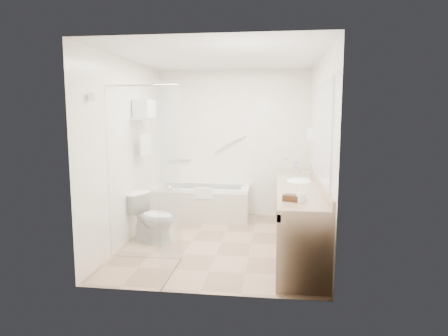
# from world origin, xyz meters

# --- Properties ---
(floor) EXTENTS (3.20, 3.20, 0.00)m
(floor) POSITION_xyz_m (0.00, 0.00, 0.00)
(floor) COLOR tan
(floor) RESTS_ON ground
(ceiling) EXTENTS (2.60, 3.20, 0.10)m
(ceiling) POSITION_xyz_m (0.00, 0.00, 2.50)
(ceiling) COLOR silver
(ceiling) RESTS_ON wall_back
(wall_back) EXTENTS (2.60, 0.10, 2.50)m
(wall_back) POSITION_xyz_m (0.00, 1.60, 1.25)
(wall_back) COLOR white
(wall_back) RESTS_ON ground
(wall_front) EXTENTS (2.60, 0.10, 2.50)m
(wall_front) POSITION_xyz_m (0.00, -1.60, 1.25)
(wall_front) COLOR white
(wall_front) RESTS_ON ground
(wall_left) EXTENTS (0.10, 3.20, 2.50)m
(wall_left) POSITION_xyz_m (-1.30, 0.00, 1.25)
(wall_left) COLOR white
(wall_left) RESTS_ON ground
(wall_right) EXTENTS (0.10, 3.20, 2.50)m
(wall_right) POSITION_xyz_m (1.30, 0.00, 1.25)
(wall_right) COLOR white
(wall_right) RESTS_ON ground
(bathtub) EXTENTS (1.60, 0.73, 0.59)m
(bathtub) POSITION_xyz_m (-0.50, 1.24, 0.28)
(bathtub) COLOR white
(bathtub) RESTS_ON floor
(grab_bar_short) EXTENTS (0.40, 0.03, 0.03)m
(grab_bar_short) POSITION_xyz_m (-0.95, 1.56, 0.95)
(grab_bar_short) COLOR silver
(grab_bar_short) RESTS_ON wall_back
(grab_bar_long) EXTENTS (0.53, 0.03, 0.33)m
(grab_bar_long) POSITION_xyz_m (-0.05, 1.56, 1.25)
(grab_bar_long) COLOR silver
(grab_bar_long) RESTS_ON wall_back
(shower_enclosure) EXTENTS (0.96, 0.91, 2.11)m
(shower_enclosure) POSITION_xyz_m (-0.63, -0.93, 1.07)
(shower_enclosure) COLOR silver
(shower_enclosure) RESTS_ON floor
(towel_shelf) EXTENTS (0.24, 0.55, 0.81)m
(towel_shelf) POSITION_xyz_m (-1.17, 0.35, 1.75)
(towel_shelf) COLOR silver
(towel_shelf) RESTS_ON wall_left
(vanity_counter) EXTENTS (0.55, 2.70, 0.95)m
(vanity_counter) POSITION_xyz_m (1.02, -0.15, 0.64)
(vanity_counter) COLOR tan
(vanity_counter) RESTS_ON floor
(sink) EXTENTS (0.40, 0.52, 0.14)m
(sink) POSITION_xyz_m (1.05, 0.25, 0.82)
(sink) COLOR white
(sink) RESTS_ON vanity_counter
(faucet) EXTENTS (0.03, 0.03, 0.14)m
(faucet) POSITION_xyz_m (1.20, 0.25, 0.93)
(faucet) COLOR silver
(faucet) RESTS_ON vanity_counter
(mirror) EXTENTS (0.02, 2.00, 1.20)m
(mirror) POSITION_xyz_m (1.29, -0.15, 1.55)
(mirror) COLOR silver
(mirror) RESTS_ON wall_right
(hairdryer_unit) EXTENTS (0.08, 0.10, 0.18)m
(hairdryer_unit) POSITION_xyz_m (1.25, 1.05, 1.45)
(hairdryer_unit) COLOR white
(hairdryer_unit) RESTS_ON wall_right
(toilet) EXTENTS (0.79, 0.62, 0.68)m
(toilet) POSITION_xyz_m (-0.95, -0.08, 0.34)
(toilet) COLOR white
(toilet) RESTS_ON floor
(amenity_basket) EXTENTS (0.23, 0.19, 0.07)m
(amenity_basket) POSITION_xyz_m (0.92, -1.06, 0.88)
(amenity_basket) COLOR #432818
(amenity_basket) RESTS_ON vanity_counter
(soap_bottle_a) EXTENTS (0.12, 0.16, 0.07)m
(soap_bottle_a) POSITION_xyz_m (0.99, -1.13, 0.88)
(soap_bottle_a) COLOR white
(soap_bottle_a) RESTS_ON vanity_counter
(soap_bottle_b) EXTENTS (0.11, 0.14, 0.10)m
(soap_bottle_b) POSITION_xyz_m (1.02, -0.97, 0.90)
(soap_bottle_b) COLOR white
(soap_bottle_b) RESTS_ON vanity_counter
(water_bottle_left) EXTENTS (0.06, 0.06, 0.19)m
(water_bottle_left) POSITION_xyz_m (1.04, 0.85, 0.94)
(water_bottle_left) COLOR silver
(water_bottle_left) RESTS_ON vanity_counter
(water_bottle_mid) EXTENTS (0.06, 0.06, 0.19)m
(water_bottle_mid) POSITION_xyz_m (1.01, 0.33, 0.94)
(water_bottle_mid) COLOR silver
(water_bottle_mid) RESTS_ON vanity_counter
(water_bottle_right) EXTENTS (0.07, 0.07, 0.22)m
(water_bottle_right) POSITION_xyz_m (0.90, 1.10, 0.95)
(water_bottle_right) COLOR silver
(water_bottle_right) RESTS_ON vanity_counter
(drinking_glass_near) EXTENTS (0.09, 0.09, 0.10)m
(drinking_glass_near) POSITION_xyz_m (1.00, 1.05, 0.90)
(drinking_glass_near) COLOR silver
(drinking_glass_near) RESTS_ON vanity_counter
(drinking_glass_far) EXTENTS (0.08, 0.08, 0.10)m
(drinking_glass_far) POSITION_xyz_m (0.85, 0.07, 0.90)
(drinking_glass_far) COLOR silver
(drinking_glass_far) RESTS_ON vanity_counter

